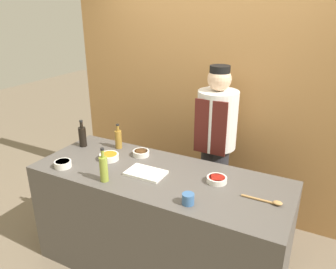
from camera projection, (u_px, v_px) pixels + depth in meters
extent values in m
plane|color=#756651|center=(160.00, 265.00, 2.93)|extent=(14.00, 14.00, 0.00)
cube|color=#B7844C|center=(213.00, 103.00, 3.47)|extent=(3.23, 0.18, 2.40)
cube|color=#514C47|center=(159.00, 222.00, 2.76)|extent=(2.06, 0.80, 0.92)
cylinder|color=silver|center=(63.00, 164.00, 2.69)|extent=(0.14, 0.14, 0.05)
cylinder|color=silver|center=(63.00, 162.00, 2.68)|extent=(0.11, 0.11, 0.02)
cylinder|color=silver|center=(217.00, 180.00, 2.46)|extent=(0.15, 0.15, 0.04)
cylinder|color=red|center=(217.00, 178.00, 2.45)|extent=(0.13, 0.13, 0.01)
cylinder|color=silver|center=(109.00, 157.00, 2.82)|extent=(0.17, 0.17, 0.05)
cylinder|color=orange|center=(109.00, 155.00, 2.81)|extent=(0.14, 0.14, 0.02)
cylinder|color=silver|center=(141.00, 153.00, 2.89)|extent=(0.15, 0.15, 0.05)
cylinder|color=brown|center=(141.00, 151.00, 2.89)|extent=(0.12, 0.12, 0.01)
cube|color=white|center=(146.00, 173.00, 2.58)|extent=(0.31, 0.20, 0.02)
cylinder|color=olive|center=(104.00, 169.00, 2.45)|extent=(0.06, 0.06, 0.20)
cylinder|color=olive|center=(103.00, 154.00, 2.40)|extent=(0.03, 0.03, 0.06)
cylinder|color=black|center=(102.00, 149.00, 2.39)|extent=(0.03, 0.03, 0.02)
cylinder|color=black|center=(83.00, 137.00, 3.06)|extent=(0.07, 0.07, 0.19)
cylinder|color=black|center=(81.00, 125.00, 3.02)|extent=(0.03, 0.03, 0.06)
cylinder|color=black|center=(81.00, 121.00, 3.01)|extent=(0.03, 0.03, 0.02)
cylinder|color=olive|center=(118.00, 139.00, 3.03)|extent=(0.06, 0.06, 0.17)
cylinder|color=olive|center=(118.00, 128.00, 2.99)|extent=(0.03, 0.03, 0.05)
cylinder|color=black|center=(118.00, 125.00, 2.97)|extent=(0.03, 0.03, 0.01)
cylinder|color=#386093|center=(188.00, 199.00, 2.18)|extent=(0.08, 0.08, 0.08)
cylinder|color=#B2844C|center=(258.00, 199.00, 2.24)|extent=(0.23, 0.02, 0.02)
ellipsoid|color=#B2844C|center=(278.00, 203.00, 2.18)|extent=(0.06, 0.05, 0.02)
cylinder|color=#28282D|center=(213.00, 188.00, 3.27)|extent=(0.27, 0.27, 0.92)
cylinder|color=silver|center=(217.00, 120.00, 3.00)|extent=(0.37, 0.37, 0.54)
cube|color=#561E19|center=(210.00, 128.00, 2.87)|extent=(0.30, 0.02, 0.50)
sphere|color=beige|center=(219.00, 79.00, 2.87)|extent=(0.21, 0.21, 0.21)
cylinder|color=black|center=(220.00, 70.00, 2.84)|extent=(0.18, 0.18, 0.07)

